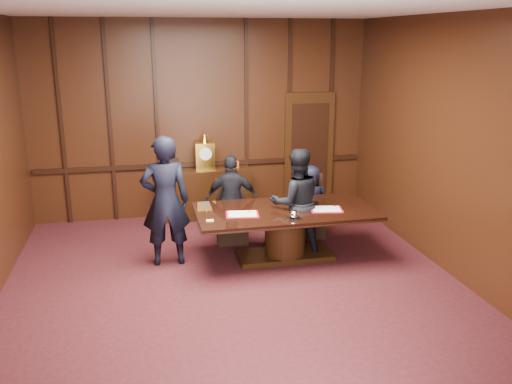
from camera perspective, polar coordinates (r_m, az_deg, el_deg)
room at (r=6.56m, az=-1.57°, el=3.16°), size 7.00×7.04×3.50m
sideboard at (r=9.85m, az=-5.30°, el=0.06°), size 1.60×0.45×1.54m
conference_table at (r=7.99m, az=3.09°, el=-3.56°), size 2.62×1.32×0.76m
folder_left at (r=7.66m, az=-1.46°, el=-2.36°), size 0.50×0.39×0.02m
folder_right at (r=7.94m, az=7.40°, el=-1.82°), size 0.51×0.41×0.02m
inkstand at (r=7.48m, az=4.03°, el=-2.48°), size 0.20×0.14×0.12m
notepad at (r=7.43m, az=-4.87°, el=-3.02°), size 0.11×0.08×0.01m
chair_left at (r=8.73m, az=-2.57°, el=-3.32°), size 0.52×0.52×0.99m
chair_right at (r=9.03m, az=5.60°, el=-2.72°), size 0.53×0.53×0.99m
signatory_left at (r=8.53m, az=-2.53°, el=-0.81°), size 0.88×0.47×1.43m
signatory_right at (r=8.87m, az=5.79°, el=-0.99°), size 0.65×0.50×1.20m
witness_left at (r=7.77m, az=-9.51°, el=-0.97°), size 0.69×0.45×1.89m
witness_right at (r=8.05m, az=4.26°, el=-1.12°), size 0.80×0.63×1.63m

